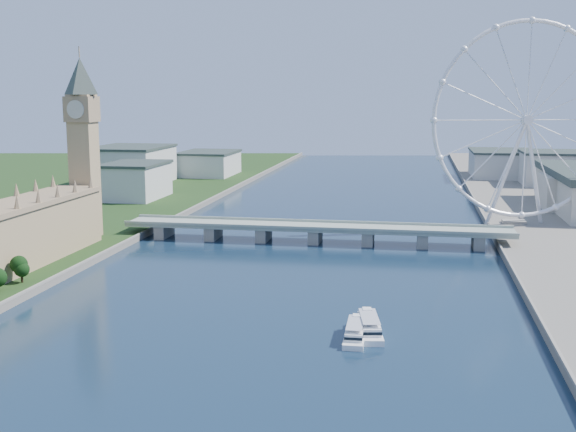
# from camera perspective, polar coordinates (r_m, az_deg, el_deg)

# --- Properties ---
(big_ben) EXTENTS (20.02, 20.02, 110.00)m
(big_ben) POSITION_cam_1_polar(r_m,az_deg,el_deg) (419.50, -15.93, 6.97)
(big_ben) COLOR tan
(big_ben) RESTS_ON ground
(westminster_bridge) EXTENTS (220.00, 22.00, 9.50)m
(westminster_bridge) POSITION_cam_1_polar(r_m,az_deg,el_deg) (410.09, 2.18, -1.16)
(westminster_bridge) COLOR gray
(westminster_bridge) RESTS_ON ground
(london_eye) EXTENTS (113.60, 39.12, 124.30)m
(london_eye) POSITION_cam_1_polar(r_m,az_deg,el_deg) (459.20, 18.33, 7.16)
(london_eye) COLOR silver
(london_eye) RESTS_ON ground
(city_skyline) EXTENTS (505.00, 280.00, 32.00)m
(city_skyline) POSITION_cam_1_polar(r_m,az_deg,el_deg) (662.76, 8.65, 3.74)
(city_skyline) COLOR beige
(city_skyline) RESTS_ON ground
(tour_boat_near) EXTENTS (7.75, 28.66, 6.29)m
(tour_boat_near) POSITION_cam_1_polar(r_m,az_deg,el_deg) (252.50, 5.32, -9.63)
(tour_boat_near) COLOR white
(tour_boat_near) RESTS_ON ground
(tour_boat_far) EXTENTS (12.76, 31.60, 6.80)m
(tour_boat_far) POSITION_cam_1_polar(r_m,az_deg,el_deg) (258.14, 6.42, -9.21)
(tour_boat_far) COLOR white
(tour_boat_far) RESTS_ON ground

